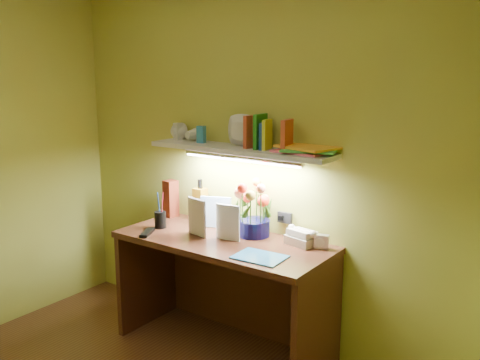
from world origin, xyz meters
name	(u,v)px	position (x,y,z in m)	size (l,w,h in m)	color
desk	(223,295)	(0.00, 1.20, 0.38)	(1.40, 0.60, 0.75)	#39170F
flower_bouquet	(254,208)	(0.12, 1.38, 0.93)	(0.23, 0.23, 0.37)	#080838
telephone	(302,236)	(0.46, 1.40, 0.80)	(0.18, 0.14, 0.11)	beige
desk_clock	(322,242)	(0.59, 1.40, 0.79)	(0.09, 0.04, 0.09)	#AEAEB3
whisky_bottle	(200,200)	(-0.38, 1.44, 0.90)	(0.08, 0.08, 0.30)	#AF7615
whisky_box	(171,198)	(-0.63, 1.41, 0.88)	(0.09, 0.09, 0.27)	#622011
pen_cup	(160,214)	(-0.49, 1.15, 0.85)	(0.08, 0.08, 0.19)	black
art_card	(215,212)	(-0.20, 1.39, 0.85)	(0.21, 0.04, 0.21)	white
tv_remote	(147,233)	(-0.46, 1.00, 0.76)	(0.05, 0.18, 0.02)	black
blue_folder	(260,257)	(0.38, 1.05, 0.75)	(0.28, 0.21, 0.01)	teal
desk_book_a	(188,214)	(-0.27, 1.19, 0.87)	(0.18, 0.02, 0.24)	beige
desk_book_b	(216,221)	(-0.05, 1.20, 0.86)	(0.17, 0.02, 0.23)	silver
wall_shelf	(244,144)	(0.03, 1.39, 1.33)	(1.32, 0.34, 0.25)	silver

